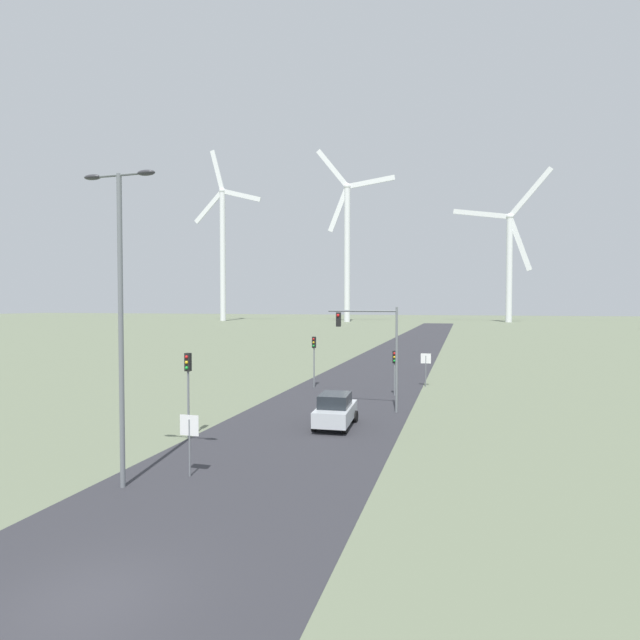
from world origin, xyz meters
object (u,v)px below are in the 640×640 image
Objects in this scene: streetlamp at (121,296)px; traffic_light_post_near_left at (188,376)px; wind_turbine_far_left at (223,243)px; wind_turbine_left at (347,241)px; traffic_light_post_near_right at (395,363)px; traffic_light_post_mid_left at (314,350)px; car_approaching at (335,410)px; stop_sign_near at (189,434)px; traffic_light_mast_overhead at (373,338)px; wind_turbine_center at (509,255)px; stop_sign_far at (426,363)px.

traffic_light_post_near_left is at bearing 100.60° from streetlamp.
wind_turbine_left is (50.36, 1.59, -0.45)m from wind_turbine_far_left.
traffic_light_post_mid_left is at bearing 164.56° from traffic_light_post_near_right.
wind_turbine_far_left reaches higher than car_approaching.
wind_turbine_left reaches higher than stop_sign_near.
traffic_light_mast_overhead is (-0.59, -5.59, 2.18)m from traffic_light_post_near_right.
car_approaching is at bearing 69.20° from stop_sign_near.
traffic_light_post_near_right is 0.81× the size of traffic_light_post_mid_left.
wind_turbine_center is (27.53, 156.74, 21.67)m from traffic_light_post_mid_left.
traffic_light_post_near_right is 0.06× the size of wind_turbine_center.
wind_turbine_center reaches higher than traffic_light_post_near_right.
traffic_light_post_near_right is at bearing -58.79° from wind_turbine_far_left.
traffic_light_post_mid_left reaches higher than stop_sign_far.
traffic_light_post_near_left is (-10.26, -18.98, 1.22)m from stop_sign_far.
traffic_light_post_near_left is 176.69m from wind_turbine_center.
traffic_light_post_near_left is 0.07× the size of wind_turbine_left.
stop_sign_near is 20.00m from traffic_light_post_near_right.
wind_turbine_left is (-28.67, 160.16, 27.26)m from traffic_light_post_near_left.
car_approaching is 178.92m from wind_turbine_far_left.
streetlamp is at bearing -79.83° from wind_turbine_left.
traffic_light_mast_overhead reaches higher than car_approaching.
traffic_light_post_near_left is at bearing -99.59° from wind_turbine_center.
car_approaching is at bearing -61.01° from wind_turbine_far_left.
stop_sign_near is 5.92m from traffic_light_post_near_left.
wind_turbine_center is at bearing 80.41° from traffic_light_post_near_left.
wind_turbine_far_left is 50.39m from wind_turbine_left.
traffic_light_post_near_left is 1.01× the size of car_approaching.
traffic_light_post_near_left is 1.04× the size of traffic_light_post_mid_left.
stop_sign_far is at bearing 75.56° from car_approaching.
wind_turbine_far_left is (-80.70, 142.38, 27.83)m from traffic_light_post_mid_left.
stop_sign_near is at bearing -58.67° from traffic_light_post_near_left.
traffic_light_post_mid_left is at bearing -99.96° from wind_turbine_center.
wind_turbine_left reaches higher than traffic_light_post_mid_left.
stop_sign_far is 5.04m from traffic_light_post_near_right.
wind_turbine_left is at bearing 100.86° from stop_sign_near.
streetlamp is 22.57m from traffic_light_post_near_right.
stop_sign_near is at bearing 43.60° from streetlamp.
traffic_light_post_mid_left is 13.01m from car_approaching.
traffic_light_post_near_left is 0.65× the size of traffic_light_mast_overhead.
streetlamp is 171.00m from wind_turbine_left.
wind_turbine_far_left is (-86.79, 149.82, 26.22)m from traffic_light_mast_overhead.
wind_turbine_left reaches higher than car_approaching.
wind_turbine_center is (26.22, 177.83, 22.98)m from stop_sign_near.
traffic_light_mast_overhead is at bearing -76.47° from wind_turbine_left.
car_approaching is 162.49m from wind_turbine_left.
wind_turbine_left is at bearing -167.56° from wind_turbine_center.
traffic_light_mast_overhead is at bearing -103.73° from stop_sign_far.
traffic_light_post_near_right is (7.12, 20.92, -4.57)m from streetlamp.
stop_sign_far is at bearing 61.60° from traffic_light_post_near_left.
wind_turbine_center is at bearing 82.56° from traffic_light_mast_overhead.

